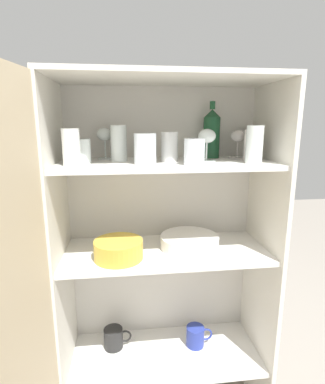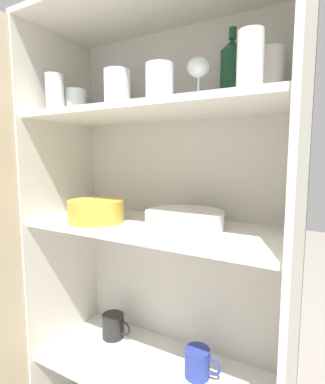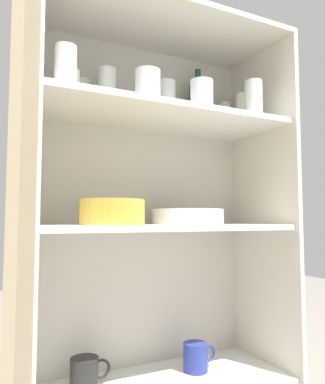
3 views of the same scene
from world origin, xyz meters
TOP-DOWN VIEW (x-y plane):
  - cupboard_back_panel at (0.00, 0.37)m, footprint 0.91×0.02m
  - cupboard_side_left at (-0.44, 0.18)m, footprint 0.02×0.39m
  - cupboard_side_right at (0.44, 0.18)m, footprint 0.02×0.39m
  - cupboard_top_panel at (0.00, 0.18)m, footprint 0.91×0.39m
  - shelf_board_lower at (0.00, 0.18)m, footprint 0.87×0.36m
  - shelf_board_middle at (0.00, 0.18)m, footprint 0.87×0.36m
  - shelf_board_upper at (0.00, 0.18)m, footprint 0.87×0.36m
  - cupboard_door at (-0.49, -0.24)m, footprint 0.10×0.45m
  - tumbler_glass_0 at (0.36, 0.17)m, footprint 0.07×0.07m
  - tumbler_glass_1 at (0.01, 0.17)m, footprint 0.07×0.07m
  - tumbler_glass_2 at (0.33, 0.08)m, footprint 0.06×0.06m
  - tumbler_glass_3 at (-0.36, 0.09)m, footprint 0.06×0.06m
  - tumbler_glass_4 at (-0.19, 0.22)m, footprint 0.07×0.07m
  - tumbler_glass_5 at (0.09, 0.06)m, footprint 0.08×0.08m
  - tumbler_glass_6 at (-0.09, 0.10)m, footprint 0.08×0.08m
  - tumbler_glass_7 at (-0.34, 0.17)m, footprint 0.08×0.08m
  - wine_glass_0 at (0.33, 0.28)m, footprint 0.08×0.08m
  - wine_glass_1 at (-0.25, 0.30)m, footprint 0.07×0.07m
  - wine_glass_2 at (0.16, 0.16)m, footprint 0.07×0.07m
  - wine_bottle at (0.22, 0.30)m, footprint 0.07×0.07m
  - plate_stack_white at (0.11, 0.19)m, footprint 0.26×0.26m
  - mixing_bowl_large at (-0.20, 0.11)m, footprint 0.20×0.20m
  - coffee_mug_primary at (-0.25, 0.25)m, footprint 0.13×0.09m
  - coffee_mug_extra_1 at (0.15, 0.21)m, footprint 0.13×0.09m

SIDE VIEW (x-z plane):
  - shelf_board_lower at x=0.00m, z-range 0.29..0.31m
  - coffee_mug_primary at x=-0.25m, z-range 0.31..0.41m
  - coffee_mug_extra_1 at x=0.15m, z-range 0.31..0.41m
  - cupboard_back_panel at x=0.00m, z-range 0.00..1.53m
  - cupboard_side_left at x=-0.44m, z-range 0.00..1.53m
  - cupboard_side_right at x=0.44m, z-range 0.00..1.53m
  - cupboard_door at x=-0.49m, z-range 0.00..1.53m
  - shelf_board_middle at x=0.00m, z-range 0.81..0.83m
  - plate_stack_white at x=0.11m, z-range 0.83..0.89m
  - mixing_bowl_large at x=-0.20m, z-range 0.84..0.92m
  - shelf_board_upper at x=0.00m, z-range 1.20..1.22m
  - tumbler_glass_7 at x=-0.34m, z-range 1.22..1.31m
  - tumbler_glass_5 at x=0.09m, z-range 1.22..1.32m
  - tumbler_glass_6 at x=-0.09m, z-range 1.22..1.34m
  - tumbler_glass_1 at x=0.01m, z-range 1.22..1.34m
  - tumbler_glass_0 at x=0.36m, z-range 1.22..1.35m
  - tumbler_glass_3 at x=-0.36m, z-range 1.22..1.35m
  - tumbler_glass_2 at x=0.33m, z-range 1.22..1.36m
  - tumbler_glass_4 at x=-0.19m, z-range 1.22..1.37m
  - wine_glass_0 at x=0.33m, z-range 1.24..1.37m
  - wine_glass_2 at x=0.16m, z-range 1.25..1.38m
  - wine_glass_1 at x=-0.25m, z-range 1.25..1.38m
  - wine_bottle at x=0.22m, z-range 1.20..1.45m
  - cupboard_top_panel at x=0.00m, z-range 1.53..1.55m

